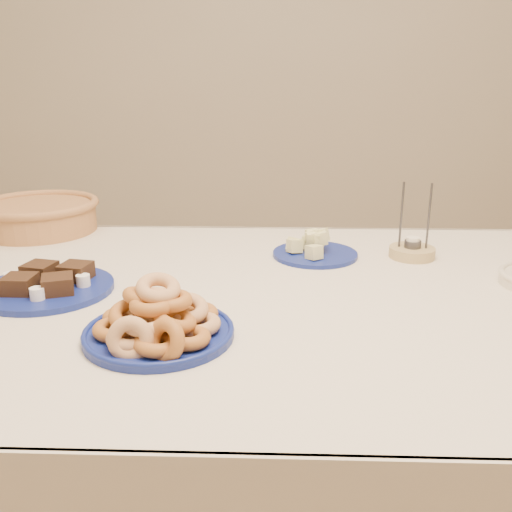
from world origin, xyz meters
The scene contains 6 objects.
dining_table centered at (0.00, 0.00, 0.64)m, with size 1.71×1.11×0.75m.
donut_platter centered at (-0.17, -0.23, 0.78)m, with size 0.31×0.31×0.12m.
melon_plate centered at (0.14, 0.27, 0.77)m, with size 0.24×0.24×0.08m.
brownie_plate centered at (-0.45, -0.01, 0.77)m, with size 0.33×0.33×0.05m.
wicker_basket centered at (-0.67, 0.49, 0.80)m, with size 0.47×0.47×0.09m.
candle_holder centered at (0.39, 0.27, 0.77)m, with size 0.14×0.14×0.19m.
Camera 1 is at (0.04, -1.15, 1.20)m, focal length 40.00 mm.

